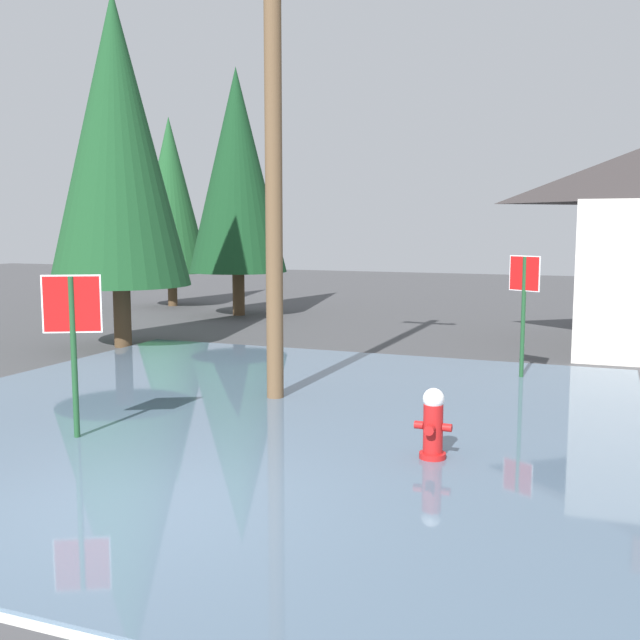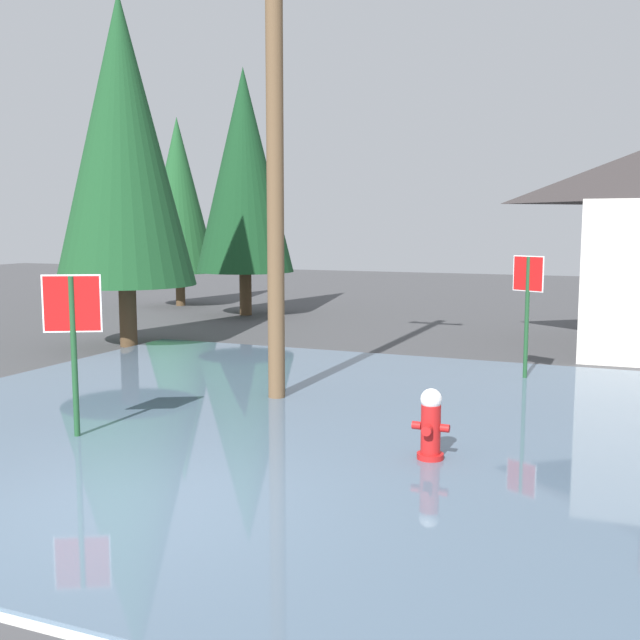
{
  "view_description": "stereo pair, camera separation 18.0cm",
  "coord_description": "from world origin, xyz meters",
  "px_view_note": "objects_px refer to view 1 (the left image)",
  "views": [
    {
      "loc": [
        4.4,
        -6.13,
        2.87
      ],
      "look_at": [
        0.45,
        3.93,
        1.52
      ],
      "focal_mm": 41.83,
      "sensor_mm": 36.0,
      "label": 1
    },
    {
      "loc": [
        4.57,
        -6.06,
        2.87
      ],
      "look_at": [
        0.45,
        3.93,
        1.52
      ],
      "focal_mm": 41.83,
      "sensor_mm": 36.0,
      "label": 2
    }
  ],
  "objects_px": {
    "fire_hydrant": "(433,426)",
    "pine_tree_tall_left": "(117,141)",
    "stop_sign_near": "(73,323)",
    "pine_tree_mid_left": "(237,171)",
    "utility_pole": "(273,84)",
    "stop_sign_far": "(524,292)",
    "pine_tree_short_left": "(170,196)"
  },
  "relations": [
    {
      "from": "fire_hydrant",
      "to": "stop_sign_far",
      "type": "distance_m",
      "value": 5.7
    },
    {
      "from": "fire_hydrant",
      "to": "stop_sign_far",
      "type": "height_order",
      "value": "stop_sign_far"
    },
    {
      "from": "stop_sign_near",
      "to": "pine_tree_mid_left",
      "type": "bearing_deg",
      "value": 108.91
    },
    {
      "from": "stop_sign_far",
      "to": "pine_tree_mid_left",
      "type": "bearing_deg",
      "value": 143.56
    },
    {
      "from": "pine_tree_tall_left",
      "to": "pine_tree_mid_left",
      "type": "distance_m",
      "value": 6.83
    },
    {
      "from": "fire_hydrant",
      "to": "utility_pole",
      "type": "xyz_separation_m",
      "value": [
        -3.2,
        2.3,
        4.68
      ]
    },
    {
      "from": "stop_sign_far",
      "to": "pine_tree_mid_left",
      "type": "distance_m",
      "value": 12.56
    },
    {
      "from": "fire_hydrant",
      "to": "pine_tree_short_left",
      "type": "xyz_separation_m",
      "value": [
        -12.97,
        14.49,
        3.53
      ]
    },
    {
      "from": "pine_tree_short_left",
      "to": "stop_sign_near",
      "type": "bearing_deg",
      "value": -61.66
    },
    {
      "from": "fire_hydrant",
      "to": "pine_tree_mid_left",
      "type": "height_order",
      "value": "pine_tree_mid_left"
    },
    {
      "from": "fire_hydrant",
      "to": "pine_tree_short_left",
      "type": "bearing_deg",
      "value": 131.84
    },
    {
      "from": "stop_sign_far",
      "to": "pine_tree_tall_left",
      "type": "xyz_separation_m",
      "value": [
        -9.39,
        0.44,
        3.21
      ]
    },
    {
      "from": "stop_sign_far",
      "to": "pine_tree_tall_left",
      "type": "bearing_deg",
      "value": 177.32
    },
    {
      "from": "fire_hydrant",
      "to": "pine_tree_tall_left",
      "type": "bearing_deg",
      "value": 146.17
    },
    {
      "from": "utility_pole",
      "to": "stop_sign_far",
      "type": "bearing_deg",
      "value": 41.81
    },
    {
      "from": "utility_pole",
      "to": "stop_sign_far",
      "type": "height_order",
      "value": "utility_pole"
    },
    {
      "from": "fire_hydrant",
      "to": "pine_tree_tall_left",
      "type": "distance_m",
      "value": 11.63
    },
    {
      "from": "utility_pole",
      "to": "pine_tree_mid_left",
      "type": "bearing_deg",
      "value": 120.46
    },
    {
      "from": "stop_sign_near",
      "to": "pine_tree_tall_left",
      "type": "relative_size",
      "value": 0.27
    },
    {
      "from": "fire_hydrant",
      "to": "pine_tree_tall_left",
      "type": "relative_size",
      "value": 0.11
    },
    {
      "from": "utility_pole",
      "to": "pine_tree_tall_left",
      "type": "height_order",
      "value": "utility_pole"
    },
    {
      "from": "utility_pole",
      "to": "pine_tree_tall_left",
      "type": "bearing_deg",
      "value": 147.28
    },
    {
      "from": "fire_hydrant",
      "to": "pine_tree_short_left",
      "type": "relative_size",
      "value": 0.14
    },
    {
      "from": "pine_tree_tall_left",
      "to": "pine_tree_short_left",
      "type": "height_order",
      "value": "pine_tree_tall_left"
    },
    {
      "from": "fire_hydrant",
      "to": "stop_sign_far",
      "type": "xyz_separation_m",
      "value": [
        0.44,
        5.56,
        1.2
      ]
    },
    {
      "from": "utility_pole",
      "to": "stop_sign_near",
      "type": "bearing_deg",
      "value": -115.53
    },
    {
      "from": "utility_pole",
      "to": "pine_tree_short_left",
      "type": "distance_m",
      "value": 15.66
    },
    {
      "from": "stop_sign_near",
      "to": "pine_tree_mid_left",
      "type": "xyz_separation_m",
      "value": [
        -4.67,
        13.65,
        3.04
      ]
    },
    {
      "from": "stop_sign_near",
      "to": "utility_pole",
      "type": "height_order",
      "value": "utility_pole"
    },
    {
      "from": "pine_tree_mid_left",
      "to": "pine_tree_short_left",
      "type": "bearing_deg",
      "value": 154.91
    },
    {
      "from": "stop_sign_near",
      "to": "pine_tree_mid_left",
      "type": "height_order",
      "value": "pine_tree_mid_left"
    },
    {
      "from": "pine_tree_tall_left",
      "to": "pine_tree_mid_left",
      "type": "bearing_deg",
      "value": 93.61
    }
  ]
}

